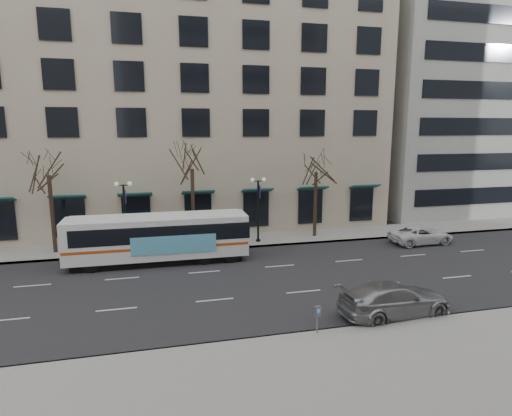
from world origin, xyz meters
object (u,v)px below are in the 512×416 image
object	(u,v)px
lamp_post_left	(125,213)
tree_far_right	(316,160)
tree_far_left	(47,162)
lamp_post_right	(258,207)
silver_car	(395,299)
pay_station	(317,314)
tree_far_mid	(192,156)
white_pickup	(421,235)
city_bus	(159,237)

from	to	relation	value
lamp_post_left	tree_far_right	bearing A→B (deg)	2.29
tree_far_left	lamp_post_right	distance (m)	15.48
silver_car	pay_station	bearing A→B (deg)	99.79
tree_far_left	silver_car	bearing A→B (deg)	-39.39
tree_far_right	silver_car	distance (m)	16.11
tree_far_left	tree_far_right	world-z (taller)	tree_far_left
lamp_post_left	tree_far_left	bearing A→B (deg)	173.17
tree_far_mid	pay_station	size ratio (longest dim) A/B	6.93
white_pickup	lamp_post_left	bearing A→B (deg)	80.57
city_bus	pay_station	size ratio (longest dim) A/B	9.77
tree_far_right	pay_station	world-z (taller)	tree_far_right
tree_far_mid	city_bus	xyz separation A→B (m)	(-2.65, -3.79, -5.13)
lamp_post_left	pay_station	bearing A→B (deg)	-60.42
city_bus	silver_car	world-z (taller)	city_bus
tree_far_mid	city_bus	distance (m)	6.90
tree_far_right	pay_station	size ratio (longest dim) A/B	6.54
silver_car	white_pickup	bearing A→B (deg)	-43.44
lamp_post_left	silver_car	size ratio (longest dim) A/B	0.92
city_bus	white_pickup	xyz separation A→B (m)	(20.14, 0.03, -1.09)
lamp_post_right	city_bus	world-z (taller)	lamp_post_right
tree_far_left	pay_station	xyz separation A→B (m)	(13.81, -16.10, -5.66)
lamp_post_left	city_bus	bearing A→B (deg)	-53.76
city_bus	white_pickup	distance (m)	20.17
lamp_post_right	tree_far_left	bearing A→B (deg)	177.71
tree_far_left	white_pickup	world-z (taller)	tree_far_left
tree_far_left	lamp_post_left	world-z (taller)	tree_far_left
white_pickup	pay_station	distance (m)	18.43
lamp_post_right	pay_station	xyz separation A→B (m)	(-1.20, -15.50, -1.90)
white_pickup	pay_station	bearing A→B (deg)	130.63
white_pickup	city_bus	bearing A→B (deg)	88.66
tree_far_left	pay_station	bearing A→B (deg)	-49.39
tree_far_mid	silver_car	xyz separation A→B (m)	(8.27, -15.00, -6.09)
lamp_post_left	white_pickup	size ratio (longest dim) A/B	1.04
tree_far_left	tree_far_right	xyz separation A→B (m)	(20.00, 0.00, -0.28)
tree_far_right	lamp_post_left	distance (m)	15.40
tree_far_left	pay_station	distance (m)	21.95
tree_far_mid	lamp_post_right	bearing A→B (deg)	-6.83
tree_far_right	silver_car	xyz separation A→B (m)	(-1.73, -15.00, -5.60)
tree_far_mid	tree_far_right	size ratio (longest dim) A/B	1.06
tree_far_mid	city_bus	size ratio (longest dim) A/B	0.71
tree_far_left	white_pickup	distance (m)	28.38
tree_far_right	white_pickup	bearing A→B (deg)	-26.65
lamp_post_right	city_bus	size ratio (longest dim) A/B	0.43
tree_far_left	lamp_post_right	size ratio (longest dim) A/B	1.60
tree_far_right	lamp_post_right	world-z (taller)	tree_far_right
white_pickup	pay_station	xyz separation A→B (m)	(-13.68, -12.34, 0.35)
lamp_post_left	lamp_post_right	size ratio (longest dim) A/B	1.00
silver_car	tree_far_right	bearing A→B (deg)	-10.68
lamp_post_left	lamp_post_right	bearing A→B (deg)	0.00
silver_car	white_pickup	distance (m)	14.54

